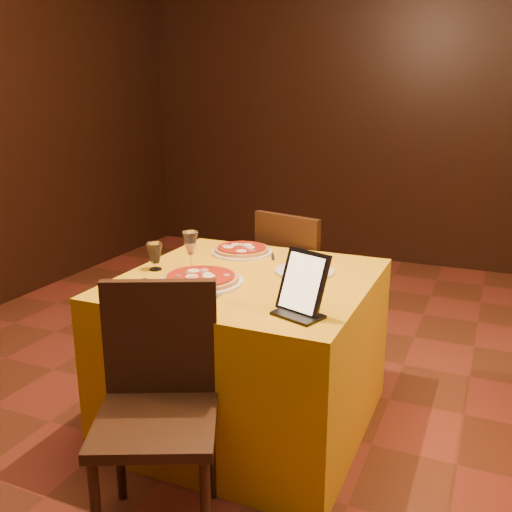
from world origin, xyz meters
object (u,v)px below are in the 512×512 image
at_px(water_glass, 155,257).
at_px(tablet, 303,282).
at_px(chair_main_near, 156,421).
at_px(chair_main_far, 304,285).
at_px(pizza_near, 201,280).
at_px(main_table, 248,352).
at_px(pizza_far, 242,251).
at_px(wine_glass, 191,251).

height_order(water_glass, tablet, tablet).
distance_m(chair_main_near, tablet, 0.73).
distance_m(chair_main_far, pizza_near, 1.04).
xyz_separation_m(main_table, tablet, (0.37, -0.31, 0.49)).
xyz_separation_m(pizza_far, water_glass, (-0.26, -0.42, 0.05)).
bearing_deg(chair_main_near, main_table, 65.50).
height_order(pizza_far, wine_glass, wine_glass).
height_order(pizza_near, pizza_far, same).
height_order(main_table, pizza_near, pizza_near).
distance_m(pizza_far, water_glass, 0.50).
height_order(main_table, tablet, tablet).
relative_size(chair_main_near, water_glass, 7.00).
bearing_deg(water_glass, pizza_far, 58.90).
bearing_deg(pizza_near, chair_main_far, 81.11).
height_order(chair_main_near, wine_glass, wine_glass).
relative_size(chair_main_near, pizza_far, 2.86).
distance_m(chair_main_far, tablet, 1.27).
relative_size(main_table, water_glass, 8.46).
height_order(pizza_far, tablet, tablet).
bearing_deg(pizza_far, main_table, -61.40).
relative_size(water_glass, tablet, 0.53).
xyz_separation_m(water_glass, tablet, (0.82, -0.24, 0.06)).
height_order(main_table, chair_main_near, chair_main_near).
relative_size(main_table, wine_glass, 5.79).
xyz_separation_m(chair_main_near, wine_glass, (-0.29, 0.78, 0.39)).
height_order(pizza_near, water_glass, water_glass).
height_order(main_table, water_glass, water_glass).
bearing_deg(main_table, chair_main_near, -90.00).
bearing_deg(pizza_near, pizza_far, 94.14).
xyz_separation_m(chair_main_far, pizza_far, (-0.19, -0.47, 0.31)).
height_order(wine_glass, water_glass, wine_glass).
bearing_deg(tablet, chair_main_far, 128.13).
bearing_deg(pizza_far, chair_main_far, 68.02).
bearing_deg(water_glass, tablet, -16.35).
relative_size(pizza_far, water_glass, 2.45).
bearing_deg(pizza_far, wine_glass, -105.36).
relative_size(chair_main_far, wine_glass, 4.79).
distance_m(chair_main_near, wine_glass, 0.92).
distance_m(main_table, wine_glass, 0.55).
height_order(chair_main_far, pizza_far, chair_main_far).
distance_m(wine_glass, tablet, 0.73).
height_order(chair_main_near, pizza_far, chair_main_near).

